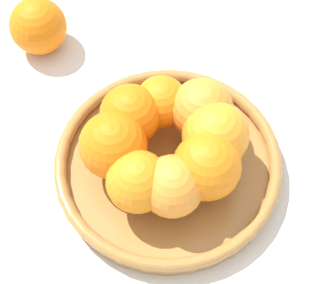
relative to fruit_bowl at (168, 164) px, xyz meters
name	(u,v)px	position (x,y,z in m)	size (l,w,h in m)	color
ground_plane	(168,170)	(0.00, 0.00, -0.02)	(4.00, 4.00, 0.00)	silver
fruit_bowl	(168,164)	(0.00, 0.00, 0.00)	(0.28, 0.28, 0.03)	#A57238
orange_pile	(169,143)	(0.00, 0.00, 0.05)	(0.19, 0.18, 0.08)	orange
stray_orange	(38,26)	(0.09, -0.26, 0.02)	(0.08, 0.08, 0.08)	orange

